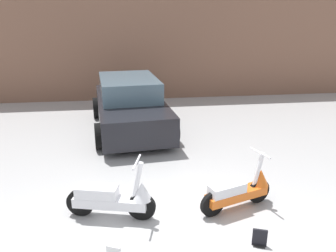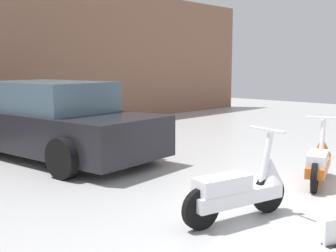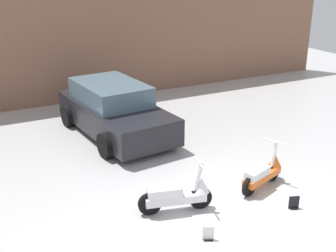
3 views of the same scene
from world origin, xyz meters
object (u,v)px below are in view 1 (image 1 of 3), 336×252
(car_rear_left, at_px, (130,105))
(placard_near_right_scooter, at_px, (260,239))
(scooter_front_right, at_px, (240,190))
(scooter_front_left, at_px, (114,198))

(car_rear_left, distance_m, placard_near_right_scooter, 5.57)
(scooter_front_right, distance_m, car_rear_left, 4.67)
(car_rear_left, bearing_deg, scooter_front_right, 15.66)
(scooter_front_left, height_order, scooter_front_right, scooter_front_left)
(car_rear_left, height_order, placard_near_right_scooter, car_rear_left)
(scooter_front_left, distance_m, placard_near_right_scooter, 2.23)
(scooter_front_left, distance_m, car_rear_left, 4.37)
(scooter_front_left, relative_size, scooter_front_right, 1.08)
(car_rear_left, bearing_deg, scooter_front_left, -10.16)
(scooter_front_right, height_order, placard_near_right_scooter, scooter_front_right)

